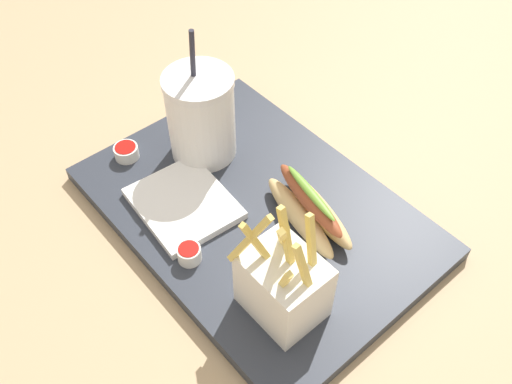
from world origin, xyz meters
The scene contains 8 objects.
ground_plane centered at (0.00, 0.00, -0.01)m, with size 2.40×2.40×0.02m, color tan.
food_tray centered at (0.00, 0.00, 0.01)m, with size 0.46×0.32×0.02m, color #2D333D.
soda_cup centered at (0.13, -0.01, 0.09)m, with size 0.10×0.10×0.20m.
fries_basket centered at (-0.13, 0.08, 0.07)m, with size 0.09×0.09×0.17m.
hot_dog_1 centered at (-0.06, -0.04, 0.04)m, with size 0.16×0.08×0.06m.
ketchup_cup_1 centered at (-0.01, 0.12, 0.03)m, with size 0.03×0.03×0.02m.
ketchup_cup_2 centered at (0.19, 0.08, 0.03)m, with size 0.04×0.04×0.02m.
napkin_stack centered at (0.06, 0.07, 0.03)m, with size 0.14×0.12×0.01m, color white.
Camera 1 is at (-0.37, 0.32, 0.60)m, focal length 39.75 mm.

